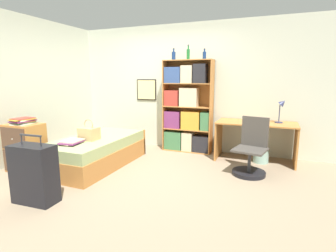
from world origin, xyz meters
TOP-DOWN VIEW (x-y plane):
  - ground_plane at (0.00, 0.00)m, footprint 14.00×14.00m
  - wall_back at (-0.00, 1.67)m, footprint 10.00×0.09m
  - wall_left at (-2.09, 0.00)m, footprint 0.06×10.00m
  - bed at (-0.73, 0.02)m, footprint 0.97×1.86m
  - handbag at (-0.72, -0.18)m, footprint 0.29×0.24m
  - book_stack_on_bed at (-0.79, -0.52)m, footprint 0.31×0.38m
  - suitcase at (-0.55, -1.43)m, footprint 0.54×0.29m
  - dresser at (-1.64, -0.64)m, footprint 0.55×0.43m
  - magazine_pile_on_dresser at (-1.62, -0.65)m, footprint 0.29×0.38m
  - bookcase at (0.43, 1.46)m, footprint 1.00×0.32m
  - bottle_green at (0.15, 1.46)m, footprint 0.08×0.08m
  - bottle_brown at (0.47, 1.43)m, footprint 0.06×0.06m
  - bottle_clear at (0.78, 1.47)m, footprint 0.07×0.07m
  - desk at (1.82, 1.29)m, footprint 1.39×0.67m
  - desk_lamp at (2.22, 1.39)m, footprint 0.19×0.14m
  - desk_chair at (1.80, 0.55)m, footprint 0.55×0.55m
  - waste_bin at (1.93, 1.22)m, footprint 0.27×0.27m

SIDE VIEW (x-z plane):
  - ground_plane at x=0.00m, z-range 0.00..0.00m
  - waste_bin at x=1.93m, z-range 0.00..0.23m
  - bed at x=-0.73m, z-range 0.00..0.49m
  - desk_chair at x=1.80m, z-range -0.17..0.72m
  - suitcase at x=-0.55m, z-range -0.06..0.78m
  - dresser at x=-1.64m, z-range 0.00..0.78m
  - desk at x=1.82m, z-range 0.16..0.87m
  - book_stack_on_bed at x=-0.79m, z-range 0.50..0.56m
  - handbag at x=-0.72m, z-range 0.43..0.77m
  - magazine_pile_on_dresser at x=-1.62m, z-range 0.78..0.87m
  - bookcase at x=0.43m, z-range -0.07..1.78m
  - desk_lamp at x=2.22m, z-range 0.79..1.23m
  - wall_back at x=0.00m, z-range 0.00..2.60m
  - wall_left at x=-2.09m, z-range 0.00..2.60m
  - bottle_clear at x=0.78m, z-range 1.83..2.04m
  - bottle_green at x=0.15m, z-range 1.83..2.06m
  - bottle_brown at x=0.47m, z-range 1.82..2.11m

